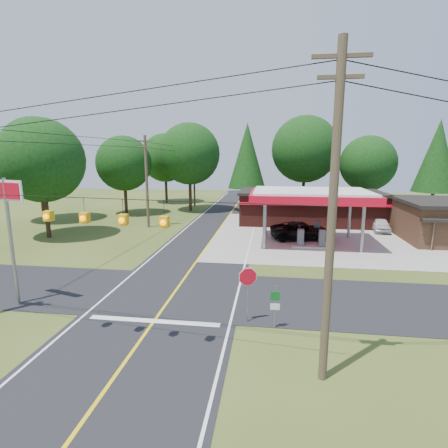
# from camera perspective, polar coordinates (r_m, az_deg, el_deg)

# --- Properties ---
(ground) EXTENTS (120.00, 120.00, 0.00)m
(ground) POSITION_cam_1_polar(r_m,az_deg,el_deg) (21.07, -8.13, -11.08)
(ground) COLOR #364A1A
(ground) RESTS_ON ground
(main_highway) EXTENTS (8.00, 120.00, 0.02)m
(main_highway) POSITION_cam_1_polar(r_m,az_deg,el_deg) (21.06, -8.13, -11.06)
(main_highway) COLOR black
(main_highway) RESTS_ON ground
(cross_road) EXTENTS (70.00, 7.00, 0.02)m
(cross_road) POSITION_cam_1_polar(r_m,az_deg,el_deg) (21.06, -8.13, -11.04)
(cross_road) COLOR black
(cross_road) RESTS_ON ground
(lane_center_yellow) EXTENTS (0.15, 110.00, 0.00)m
(lane_center_yellow) POSITION_cam_1_polar(r_m,az_deg,el_deg) (21.06, -8.13, -11.02)
(lane_center_yellow) COLOR yellow
(lane_center_yellow) RESTS_ON main_highway
(gas_canopy) EXTENTS (10.60, 7.40, 4.88)m
(gas_canopy) POSITION_cam_1_polar(r_m,az_deg,el_deg) (32.12, 13.99, 4.32)
(gas_canopy) COLOR gray
(gas_canopy) RESTS_ON ground
(convenience_store) EXTENTS (16.40, 7.55, 3.80)m
(convenience_store) POSITION_cam_1_polar(r_m,az_deg,el_deg) (42.37, 13.77, 2.73)
(convenience_store) COLOR #4C1B15
(convenience_store) RESTS_ON ground
(utility_pole_near_right) EXTENTS (1.80, 0.30, 11.50)m
(utility_pole_near_right) POSITION_cam_1_polar(r_m,az_deg,el_deg) (12.05, 17.22, 1.15)
(utility_pole_near_right) COLOR #473828
(utility_pole_near_right) RESTS_ON ground
(utility_pole_far_left) EXTENTS (1.80, 0.30, 10.00)m
(utility_pole_far_left) POSITION_cam_1_polar(r_m,az_deg,el_deg) (39.21, -12.51, 6.96)
(utility_pole_far_left) COLOR #473828
(utility_pole_far_left) RESTS_ON ground
(utility_pole_north) EXTENTS (0.30, 0.30, 9.50)m
(utility_pole_north) POSITION_cam_1_polar(r_m,az_deg,el_deg) (55.13, -4.89, 7.88)
(utility_pole_north) COLOR #473828
(utility_pole_north) RESTS_ON ground
(overhead_beacons) EXTENTS (17.04, 2.04, 1.03)m
(overhead_beacons) POSITION_cam_1_polar(r_m,az_deg,el_deg) (14.38, -19.21, 3.62)
(overhead_beacons) COLOR black
(overhead_beacons) RESTS_ON ground
(treeline_backdrop) EXTENTS (70.27, 51.59, 13.30)m
(treeline_backdrop) POSITION_cam_1_polar(r_m,az_deg,el_deg) (42.98, 1.52, 10.62)
(treeline_backdrop) COLOR #332316
(treeline_backdrop) RESTS_ON ground
(suv_car) EXTENTS (6.88, 6.88, 1.65)m
(suv_car) POSITION_cam_1_polar(r_m,az_deg,el_deg) (34.10, 12.62, -1.10)
(suv_car) COLOR black
(suv_car) RESTS_ON ground
(sedan_car) EXTENTS (4.53, 4.53, 1.39)m
(sedan_car) POSITION_cam_1_polar(r_m,az_deg,el_deg) (40.27, 24.19, -0.14)
(sedan_car) COLOR silver
(sedan_car) RESTS_ON ground
(big_stop_sign) EXTENTS (2.45, 0.77, 6.81)m
(big_stop_sign) POSITION_cam_1_polar(r_m,az_deg,el_deg) (21.23, -31.85, 1.67)
(big_stop_sign) COLOR gray
(big_stop_sign) RESTS_ON ground
(octagonal_stop_sign) EXTENTS (0.90, 0.39, 2.78)m
(octagonal_stop_sign) POSITION_cam_1_polar(r_m,az_deg,el_deg) (16.79, 3.91, -9.26)
(octagonal_stop_sign) COLOR gray
(octagonal_stop_sign) RESTS_ON ground
(route_sign_post) EXTENTS (0.43, 0.10, 2.11)m
(route_sign_post) POSITION_cam_1_polar(r_m,az_deg,el_deg) (16.61, 8.34, -12.70)
(route_sign_post) COLOR gray
(route_sign_post) RESTS_ON ground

